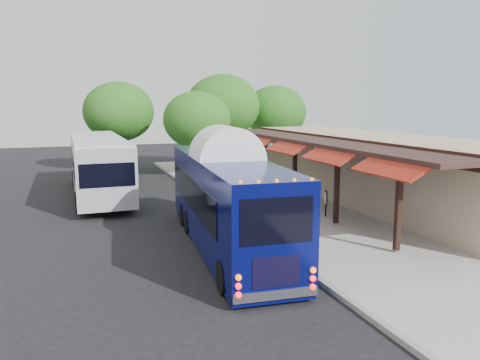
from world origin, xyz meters
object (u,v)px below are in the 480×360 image
object	(u,v)px
ped_b	(273,213)
ped_d	(215,166)
coach_bus	(226,196)
ped_c	(227,191)
ped_a	(277,204)
city_bus	(98,163)
sign_board	(326,199)

from	to	relation	value
ped_b	ped_d	xyz separation A→B (m)	(1.58, 13.57, 0.15)
coach_bus	ped_c	xyz separation A→B (m)	(2.05, 6.17, -1.00)
ped_a	ped_d	bearing A→B (deg)	60.66
city_bus	ped_a	xyz separation A→B (m)	(6.78, -10.01, -0.82)
ped_c	sign_board	bearing A→B (deg)	129.65
coach_bus	city_bus	xyz separation A→B (m)	(-3.88, 11.91, -0.05)
ped_d	ped_a	bearing A→B (deg)	84.77
ped_c	sign_board	xyz separation A→B (m)	(3.48, -3.78, 0.04)
city_bus	ped_d	size ratio (longest dim) A/B	6.88
sign_board	ped_c	bearing A→B (deg)	154.34
city_bus	ped_b	xyz separation A→B (m)	(6.17, -10.96, -0.95)
ped_b	sign_board	distance (m)	3.54
city_bus	ped_d	bearing A→B (deg)	17.84
ped_b	ped_d	size ratio (longest dim) A/B	0.84
coach_bus	ped_d	bearing A→B (deg)	79.66
coach_bus	sign_board	size ratio (longest dim) A/B	9.44
ped_d	coach_bus	bearing A→B (deg)	74.23
sign_board	ped_d	bearing A→B (deg)	119.51
city_bus	coach_bus	bearing A→B (deg)	-72.77
city_bus	ped_c	size ratio (longest dim) A/B	8.23
ped_b	sign_board	bearing A→B (deg)	-169.46
ped_c	sign_board	size ratio (longest dim) A/B	1.28
ped_c	sign_board	world-z (taller)	ped_c
ped_c	ped_b	bearing A→B (deg)	89.66
sign_board	ped_a	bearing A→B (deg)	-147.88
coach_bus	ped_a	size ratio (longest dim) A/B	6.30
coach_bus	ped_c	size ratio (longest dim) A/B	7.36
city_bus	sign_board	size ratio (longest dim) A/B	10.56
city_bus	ped_d	distance (m)	8.21
ped_a	ped_c	distance (m)	4.35
coach_bus	ped_d	xyz separation A→B (m)	(3.87, 14.52, -0.85)
sign_board	ped_b	bearing A→B (deg)	-134.44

